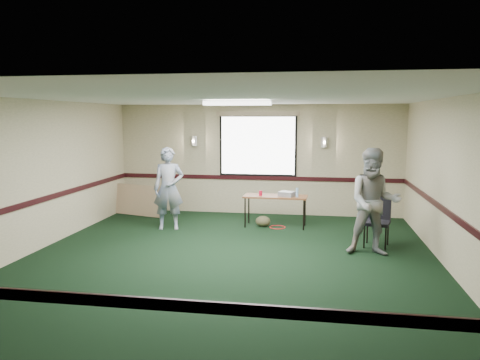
% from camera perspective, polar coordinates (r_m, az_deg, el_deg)
% --- Properties ---
extents(ground, '(8.00, 8.00, 0.00)m').
position_cam_1_polar(ground, '(7.90, -1.57, -9.90)').
color(ground, black).
rests_on(ground, ground).
extents(room_shell, '(8.00, 8.02, 8.00)m').
position_cam_1_polar(room_shell, '(9.66, 0.80, 2.87)').
color(room_shell, tan).
rests_on(room_shell, ground).
extents(folding_table, '(1.40, 0.60, 0.69)m').
position_cam_1_polar(folding_table, '(10.25, 4.34, -2.19)').
color(folding_table, brown).
rests_on(folding_table, ground).
extents(projector, '(0.38, 0.35, 0.10)m').
position_cam_1_polar(projector, '(10.17, 5.73, -1.69)').
color(projector, gray).
rests_on(projector, folding_table).
extents(game_console, '(0.20, 0.16, 0.05)m').
position_cam_1_polar(game_console, '(10.35, 6.44, -1.71)').
color(game_console, white).
rests_on(game_console, folding_table).
extents(red_cup, '(0.07, 0.07, 0.11)m').
position_cam_1_polar(red_cup, '(10.21, 2.52, -1.61)').
color(red_cup, '#BA0C28').
rests_on(red_cup, folding_table).
extents(water_bottle, '(0.06, 0.06, 0.20)m').
position_cam_1_polar(water_bottle, '(10.08, 6.97, -1.52)').
color(water_bottle, '#81A9D3').
rests_on(water_bottle, folding_table).
extents(duffel_bag, '(0.39, 0.33, 0.23)m').
position_cam_1_polar(duffel_bag, '(10.32, 2.82, -5.05)').
color(duffel_bag, '#464428').
rests_on(duffel_bag, ground).
extents(cable_coil, '(0.40, 0.40, 0.02)m').
position_cam_1_polar(cable_coil, '(10.27, 4.59, -5.75)').
color(cable_coil, red).
rests_on(cable_coil, ground).
extents(folded_table, '(1.46, 0.61, 0.74)m').
position_cam_1_polar(folded_table, '(11.72, -12.20, -2.42)').
color(folded_table, tan).
rests_on(folded_table, ground).
extents(conference_chair, '(0.55, 0.56, 0.92)m').
position_cam_1_polar(conference_chair, '(9.10, 16.42, -4.36)').
color(conference_chair, black).
rests_on(conference_chair, ground).
extents(person_left, '(0.72, 0.56, 1.76)m').
position_cam_1_polar(person_left, '(10.09, -8.70, -1.02)').
color(person_left, '#446196').
rests_on(person_left, ground).
extents(person_right, '(0.92, 0.72, 1.86)m').
position_cam_1_polar(person_right, '(8.39, 16.03, -2.61)').
color(person_right, '#6889A1').
rests_on(person_right, ground).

